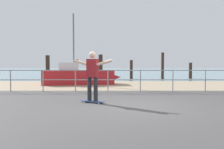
{
  "coord_description": "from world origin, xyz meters",
  "views": [
    {
      "loc": [
        -0.61,
        -6.97,
        1.32
      ],
      "look_at": [
        -0.63,
        2.0,
        0.9
      ],
      "focal_mm": 36.49,
      "sensor_mm": 36.0,
      "label": 1
    }
  ],
  "objects": [
    {
      "name": "sea_surface",
      "position": [
        0.0,
        35.0,
        0.0
      ],
      "size": [
        72.0,
        50.0,
        0.04
      ],
      "primitive_type": "cube",
      "color": "#75939E",
      "rests_on": "ground"
    },
    {
      "name": "skateboard",
      "position": [
        -1.26,
        0.57,
        0.07
      ],
      "size": [
        0.81,
        0.52,
        0.08
      ],
      "color": "#334C8C",
      "rests_on": "ground"
    },
    {
      "name": "groyne_post_2",
      "position": [
        -1.6,
        12.66,
        1.06
      ],
      "size": [
        0.35,
        0.35,
        2.12
      ],
      "primitive_type": "cylinder",
      "color": "#332319",
      "rests_on": "ground"
    },
    {
      "name": "groyne_post_5",
      "position": [
        6.38,
        13.27,
        0.71
      ],
      "size": [
        0.28,
        0.28,
        1.42
      ],
      "primitive_type": "cylinder",
      "color": "#332319",
      "rests_on": "ground"
    },
    {
      "name": "groyne_post_0",
      "position": [
        -6.92,
        15.31,
        1.08
      ],
      "size": [
        0.4,
        0.4,
        2.16
      ],
      "primitive_type": "cylinder",
      "color": "#332319",
      "rests_on": "ground"
    },
    {
      "name": "beach_strip",
      "position": [
        0.0,
        7.0,
        0.0
      ],
      "size": [
        24.0,
        6.0,
        0.04
      ],
      "primitive_type": "cube",
      "color": "tan",
      "rests_on": "ground"
    },
    {
      "name": "railing_fence",
      "position": [
        -0.8,
        3.6,
        0.7
      ],
      "size": [
        12.17,
        0.05,
        1.05
      ],
      "color": "gray",
      "rests_on": "ground"
    },
    {
      "name": "sailboat",
      "position": [
        -2.58,
        7.47,
        0.52
      ],
      "size": [
        5.06,
        2.04,
        4.47
      ],
      "color": "#B21E23",
      "rests_on": "ground"
    },
    {
      "name": "groyne_post_1",
      "position": [
        -4.26,
        16.79,
        0.89
      ],
      "size": [
        0.26,
        0.26,
        1.78
      ],
      "primitive_type": "cylinder",
      "color": "#332319",
      "rests_on": "ground"
    },
    {
      "name": "groyne_post_3",
      "position": [
        1.06,
        12.71,
        0.82
      ],
      "size": [
        0.26,
        0.26,
        1.65
      ],
      "primitive_type": "cylinder",
      "color": "#332319",
      "rests_on": "ground"
    },
    {
      "name": "groyne_post_4",
      "position": [
        3.72,
        12.49,
        1.14
      ],
      "size": [
        0.24,
        0.24,
        2.28
      ],
      "primitive_type": "cylinder",
      "color": "#332319",
      "rests_on": "ground"
    },
    {
      "name": "skateboarder",
      "position": [
        -1.26,
        0.57,
        1.02
      ],
      "size": [
        1.35,
        0.69,
        1.65
      ],
      "color": "#26262B",
      "rests_on": "skateboard"
    },
    {
      "name": "ground_plane",
      "position": [
        0.0,
        -1.0,
        0.0
      ],
      "size": [
        24.0,
        10.0,
        0.04
      ],
      "primitive_type": "cube",
      "color": "#474444",
      "rests_on": "ground"
    }
  ]
}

